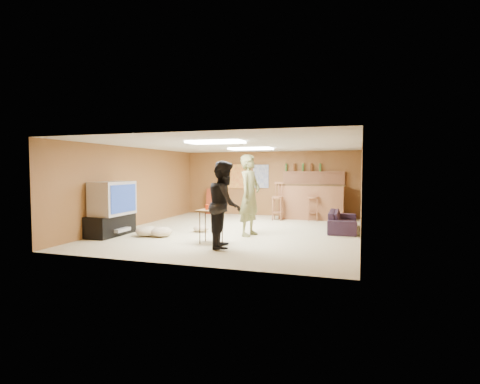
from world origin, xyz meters
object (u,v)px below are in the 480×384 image
(person_olive, at_px, (250,195))
(person_black, at_px, (225,204))
(tv_body, at_px, (113,198))
(tray_table, at_px, (211,227))
(bar_counter, at_px, (311,202))
(sofa, at_px, (343,221))

(person_olive, relative_size, person_black, 1.10)
(person_olive, distance_m, person_black, 1.46)
(tv_body, distance_m, tray_table, 2.65)
(person_black, bearing_deg, bar_counter, -28.48)
(bar_counter, distance_m, tray_table, 4.84)
(sofa, relative_size, tray_table, 2.45)
(bar_counter, xyz_separation_m, person_olive, (-1.03, -3.44, 0.42))
(bar_counter, distance_m, sofa, 2.29)
(person_black, height_order, tray_table, person_black)
(person_black, distance_m, tray_table, 0.75)
(person_olive, relative_size, sofa, 1.10)
(sofa, height_order, tray_table, tray_table)
(tv_body, relative_size, tray_table, 1.53)
(person_olive, distance_m, sofa, 2.64)
(person_black, height_order, sofa, person_black)
(tv_body, xyz_separation_m, tray_table, (2.59, -0.13, -0.54))
(tv_body, height_order, person_olive, person_olive)
(bar_counter, bearing_deg, tray_table, -108.85)
(person_olive, xyz_separation_m, sofa, (2.09, 1.44, -0.71))
(tv_body, relative_size, bar_counter, 0.55)
(person_black, bearing_deg, person_olive, -19.44)
(tv_body, xyz_separation_m, bar_counter, (4.15, 4.45, -0.35))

